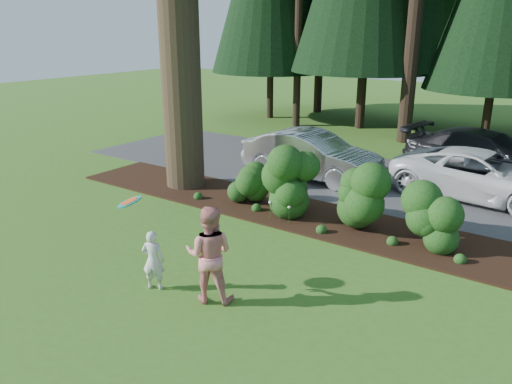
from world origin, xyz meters
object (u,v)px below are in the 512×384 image
(car_white_suv, at_px, (481,175))
(car_dark_suv, at_px, (487,156))
(frisbee, at_px, (129,202))
(adult, at_px, (209,254))
(car_silver_wagon, at_px, (311,155))
(child, at_px, (153,260))

(car_white_suv, bearing_deg, car_dark_suv, 13.49)
(car_dark_suv, bearing_deg, frisbee, 170.39)
(car_white_suv, distance_m, adult, 9.64)
(adult, relative_size, frisbee, 3.78)
(car_silver_wagon, bearing_deg, adult, -161.54)
(car_silver_wagon, height_order, car_dark_suv, car_dark_suv)
(car_silver_wagon, distance_m, child, 8.57)
(car_silver_wagon, bearing_deg, car_dark_suv, -53.87)
(adult, bearing_deg, frisbee, -9.35)
(car_silver_wagon, bearing_deg, frisbee, -172.35)
(car_dark_suv, xyz_separation_m, child, (-3.76, -11.80, -0.22))
(car_silver_wagon, bearing_deg, car_white_suv, -76.61)
(car_white_suv, relative_size, adult, 2.74)
(car_white_suv, height_order, child, car_white_suv)
(frisbee, bearing_deg, car_white_suv, 65.36)
(child, bearing_deg, car_white_suv, -137.50)
(adult, bearing_deg, child, -11.51)
(adult, distance_m, frisbee, 1.85)
(child, relative_size, adult, 0.65)
(car_dark_suv, height_order, child, car_dark_suv)
(child, distance_m, frisbee, 1.26)
(car_silver_wagon, relative_size, adult, 2.56)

